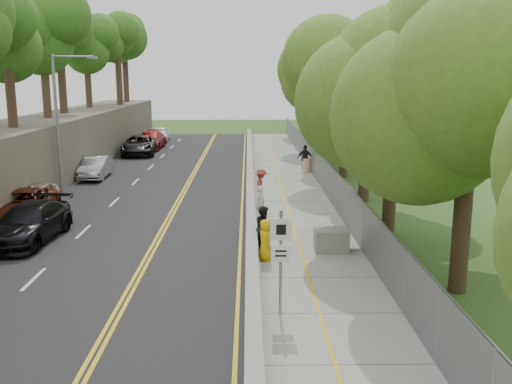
{
  "coord_description": "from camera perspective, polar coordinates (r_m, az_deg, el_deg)",
  "views": [
    {
      "loc": [
        0.13,
        -18.51,
        6.88
      ],
      "look_at": [
        0.5,
        8.0,
        1.4
      ],
      "focal_mm": 40.0,
      "sensor_mm": 36.0,
      "label": 1
    }
  ],
  "objects": [
    {
      "name": "signpost",
      "position": [
        16.29,
        2.5,
        -5.91
      ],
      "size": [
        0.62,
        0.09,
        3.1
      ],
      "color": "gray",
      "rests_on": "sidewalk"
    },
    {
      "name": "painter_3",
      "position": [
        30.9,
        0.52,
        0.64
      ],
      "size": [
        0.76,
        1.22,
        1.82
      ],
      "primitive_type": "imported",
      "rotation": [
        0.0,
        0.0,
        1.5
      ],
      "color": "maroon",
      "rests_on": "sidewalk"
    },
    {
      "name": "car_5",
      "position": [
        39.71,
        -15.72,
        2.36
      ],
      "size": [
        1.58,
        4.34,
        1.42
      ],
      "primitive_type": "imported",
      "rotation": [
        0.0,
        0.0,
        0.02
      ],
      "color": "#9EA2A5",
      "rests_on": "road"
    },
    {
      "name": "car_2",
      "position": [
        29.27,
        -22.29,
        -1.26
      ],
      "size": [
        2.74,
        5.4,
        1.46
      ],
      "primitive_type": "imported",
      "rotation": [
        0.0,
        0.0,
        0.06
      ],
      "color": "#5D210F",
      "rests_on": "road"
    },
    {
      "name": "trees_fenceside",
      "position": [
        34.21,
        11.01,
        11.67
      ],
      "size": [
        7.0,
        66.0,
        14.0
      ],
      "primitive_type": null,
      "color": "#5B8428",
      "rests_on": "ground"
    },
    {
      "name": "ground",
      "position": [
        19.75,
        -1.14,
        -8.71
      ],
      "size": [
        140.0,
        140.0,
        0.0
      ],
      "primitive_type": "plane",
      "color": "#33511E",
      "rests_on": "ground"
    },
    {
      "name": "rock_embankment",
      "position": [
        36.51,
        -22.75,
        3.09
      ],
      "size": [
        5.0,
        66.0,
        4.0
      ],
      "primitive_type": "cube",
      "color": "#595147",
      "rests_on": "ground"
    },
    {
      "name": "concrete_block",
      "position": [
        22.68,
        7.52,
        -4.8
      ],
      "size": [
        1.34,
        1.01,
        0.88
      ],
      "primitive_type": "cube",
      "rotation": [
        0.0,
        0.0,
        -0.02
      ],
      "color": "slate",
      "rests_on": "sidewalk"
    },
    {
      "name": "trees_embankment",
      "position": [
        36.17,
        -23.09,
        16.53
      ],
      "size": [
        6.4,
        66.0,
        13.0
      ],
      "primitive_type": null,
      "color": "#397420",
      "rests_on": "rock_embankment"
    },
    {
      "name": "construction_barrel",
      "position": [
        40.83,
        5.08,
        2.7
      ],
      "size": [
        0.6,
        0.6,
        0.98
      ],
      "primitive_type": "cylinder",
      "color": "orange",
      "rests_on": "sidewalk"
    },
    {
      "name": "car_6",
      "position": [
        50.58,
        -11.58,
        4.61
      ],
      "size": [
        3.22,
        6.13,
        1.65
      ],
      "primitive_type": "imported",
      "rotation": [
        0.0,
        0.0,
        0.08
      ],
      "color": "black",
      "rests_on": "road"
    },
    {
      "name": "road",
      "position": [
        34.65,
        -9.97,
        0.08
      ],
      "size": [
        11.2,
        66.0,
        0.04
      ],
      "primitive_type": "cube",
      "color": "black",
      "rests_on": "ground"
    },
    {
      "name": "painter_0",
      "position": [
        21.34,
        0.95,
        -4.8
      ],
      "size": [
        0.5,
        0.76,
        1.56
      ],
      "primitive_type": "imported",
      "rotation": [
        0.0,
        0.0,
        1.58
      ],
      "color": "yellow",
      "rests_on": "sidewalk"
    },
    {
      "name": "car_4",
      "position": [
        30.62,
        -21.3,
        -0.59
      ],
      "size": [
        2.15,
        4.58,
        1.52
      ],
      "primitive_type": "imported",
      "rotation": [
        0.0,
        0.0,
        0.08
      ],
      "color": "tan",
      "rests_on": "road"
    },
    {
      "name": "car_8",
      "position": [
        60.37,
        -9.55,
        5.74
      ],
      "size": [
        2.03,
        4.53,
        1.51
      ],
      "primitive_type": "imported",
      "rotation": [
        0.0,
        0.0,
        0.06
      ],
      "color": "white",
      "rests_on": "road"
    },
    {
      "name": "streetlight",
      "position": [
        34.27,
        -18.96,
        7.3
      ],
      "size": [
        2.52,
        0.22,
        8.0
      ],
      "color": "gray",
      "rests_on": "ground"
    },
    {
      "name": "painter_1",
      "position": [
        27.55,
        0.51,
        -0.98
      ],
      "size": [
        0.55,
        0.67,
        1.59
      ],
      "primitive_type": "imported",
      "rotation": [
        0.0,
        0.0,
        1.91
      ],
      "color": "silver",
      "rests_on": "sidewalk"
    },
    {
      "name": "chainlink_fence",
      "position": [
        34.33,
        6.78,
        1.73
      ],
      "size": [
        0.04,
        66.0,
        2.0
      ],
      "primitive_type": "cube",
      "color": "slate",
      "rests_on": "ground"
    },
    {
      "name": "car_3",
      "position": [
        25.56,
        -21.73,
        -2.89
      ],
      "size": [
        2.56,
        5.51,
        1.56
      ],
      "primitive_type": "imported",
      "rotation": [
        0.0,
        0.0,
        -0.07
      ],
      "color": "black",
      "rests_on": "road"
    },
    {
      "name": "car_7",
      "position": [
        54.41,
        -10.5,
        5.12
      ],
      "size": [
        2.46,
        5.65,
        1.62
      ],
      "primitive_type": "imported",
      "rotation": [
        0.0,
        0.0,
        -0.04
      ],
      "color": "maroon",
      "rests_on": "road"
    },
    {
      "name": "jersey_barrier",
      "position": [
        34.15,
        -0.59,
        0.57
      ],
      "size": [
        0.42,
        66.0,
        0.6
      ],
      "primitive_type": "cube",
      "color": "#C9EA21",
      "rests_on": "ground"
    },
    {
      "name": "person_far",
      "position": [
        40.76,
        4.94,
        3.36
      ],
      "size": [
        1.21,
        0.75,
        1.93
      ],
      "primitive_type": "imported",
      "rotation": [
        0.0,
        0.0,
        2.87
      ],
      "color": "black",
      "rests_on": "sidewalk"
    },
    {
      "name": "sidewalk",
      "position": [
        34.29,
        3.26,
        0.13
      ],
      "size": [
        4.2,
        66.0,
        0.05
      ],
      "primitive_type": "cube",
      "color": "gray",
      "rests_on": "ground"
    },
    {
      "name": "painter_2",
      "position": [
        22.64,
        0.8,
        -3.58
      ],
      "size": [
        0.76,
        0.93,
        1.75
      ],
      "primitive_type": "imported",
      "rotation": [
        0.0,
        0.0,
        1.7
      ],
      "color": "black",
      "rests_on": "sidewalk"
    }
  ]
}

